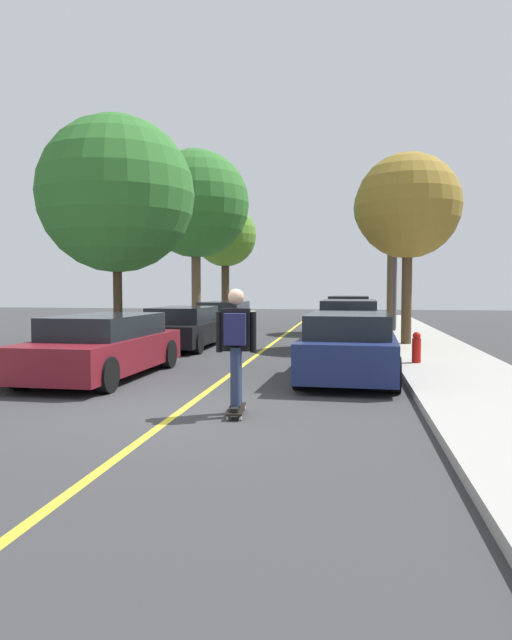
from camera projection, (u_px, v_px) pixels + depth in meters
The scene contains 18 objects.
ground at pixel (179, 413), 8.44m from camera, with size 80.00×80.00×0.00m, color #353538.
center_line at pixel (233, 373), 12.39m from camera, with size 0.12×39.20×0.01m, color gold.
parked_car_left_nearest at pixel (104, 346), 11.71m from camera, with size 1.97×4.63×1.28m.
parked_car_left_near at pixel (183, 328), 17.30m from camera, with size 1.92×4.18×1.25m.
parked_car_left_far at pixel (224, 317), 23.03m from camera, with size 1.97×4.16×1.27m.
parked_car_right_nearest at pixel (349, 347), 11.40m from camera, with size 2.01×4.13×1.33m.
parked_car_right_near at pixel (349, 325), 17.06m from camera, with size 1.94×4.40×1.47m.
parked_car_right_far at pixel (349, 314), 24.21m from camera, with size 2.07×4.65×1.48m.
parked_car_right_farthest at pixel (349, 309), 30.78m from camera, with size 1.96×4.30×1.38m.
street_tree_left_nearest at pixel (116, 195), 16.50m from camera, with size 4.49×4.49×6.61m.
street_tree_left_near at pixel (196, 204), 25.02m from camera, with size 4.68×4.68×7.68m.
street_tree_left_far at pixel (225, 236), 31.03m from camera, with size 3.37×3.37×6.19m.
street_tree_right_nearest at pixel (408, 207), 17.15m from camera, with size 3.14×3.14×5.71m.
street_tree_right_near at pixel (393, 209), 23.11m from camera, with size 3.13×3.13×6.47m.
fire_hydrant at pixel (416, 347), 12.95m from camera, with size 0.20×0.20×0.70m.
streetlamp at pixel (395, 248), 22.43m from camera, with size 0.36×0.24×5.70m.
skateboard at pixel (236, 409), 8.27m from camera, with size 0.31×0.86×0.10m.
skateboarder at pixel (236, 341), 8.18m from camera, with size 0.59×0.71×1.72m.
Camera 1 is at (2.46, -8.06, 1.84)m, focal length 32.23 mm.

